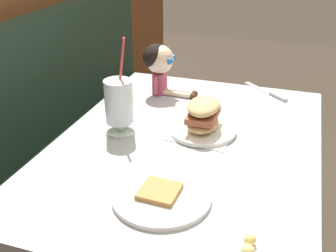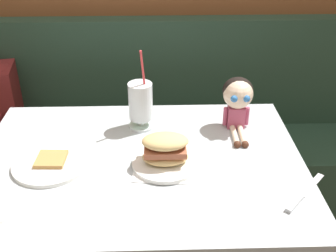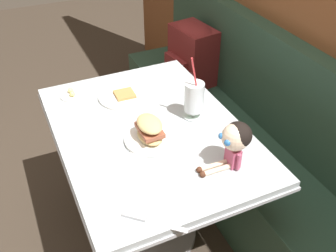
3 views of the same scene
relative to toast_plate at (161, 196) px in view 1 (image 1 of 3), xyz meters
The scene contains 8 objects.
booth_bench 0.83m from the toast_plate, 65.72° to the left, with size 2.60×0.48×1.00m.
diner_table 0.36m from the toast_plate, ahead, with size 1.11×0.81×0.74m.
toast_plate is the anchor object (origin of this frame).
milkshake_glass 0.39m from the toast_plate, 40.03° to the left, with size 0.10×0.10×0.31m.
sandwich_plate 0.38m from the toast_plate, ahead, with size 0.22×0.22×0.12m.
butter_saucer 0.26m from the toast_plate, 117.47° to the right, with size 0.12×0.12×0.04m.
butter_knife 0.79m from the toast_plate, 14.36° to the right, with size 0.17×0.19×0.01m.
seated_doll 0.70m from the toast_plate, 19.63° to the left, with size 0.11×0.22×0.20m.
Camera 1 is at (-1.08, -0.12, 1.37)m, focal length 43.97 mm.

